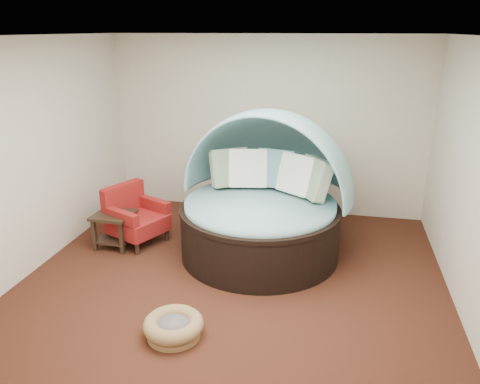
% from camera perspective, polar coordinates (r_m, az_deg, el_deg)
% --- Properties ---
extents(floor, '(5.00, 5.00, 0.00)m').
position_cam_1_polar(floor, '(5.69, -0.96, -10.97)').
color(floor, '#411E12').
rests_on(floor, ground).
extents(wall_back, '(5.00, 0.00, 5.00)m').
position_cam_1_polar(wall_back, '(7.52, 3.28, 8.01)').
color(wall_back, beige).
rests_on(wall_back, floor).
extents(wall_front, '(5.00, 0.00, 5.00)m').
position_cam_1_polar(wall_front, '(2.94, -12.29, -11.20)').
color(wall_front, beige).
rests_on(wall_front, floor).
extents(wall_left, '(0.00, 5.00, 5.00)m').
position_cam_1_polar(wall_left, '(6.17, -24.34, 3.81)').
color(wall_left, beige).
rests_on(wall_left, floor).
extents(wall_right, '(0.00, 5.00, 5.00)m').
position_cam_1_polar(wall_right, '(5.20, 26.92, 0.73)').
color(wall_right, beige).
rests_on(wall_right, floor).
extents(ceiling, '(5.00, 5.00, 0.00)m').
position_cam_1_polar(ceiling, '(4.91, -1.15, 18.50)').
color(ceiling, white).
rests_on(ceiling, wall_back).
extents(canopy_daybed, '(2.53, 2.47, 1.92)m').
position_cam_1_polar(canopy_daybed, '(6.10, 2.92, 0.36)').
color(canopy_daybed, black).
rests_on(canopy_daybed, floor).
extents(pet_basket, '(0.74, 0.74, 0.21)m').
position_cam_1_polar(pet_basket, '(4.81, -8.10, -15.93)').
color(pet_basket, olive).
rests_on(pet_basket, floor).
extents(red_armchair, '(0.92, 0.92, 0.81)m').
position_cam_1_polar(red_armchair, '(6.73, -12.69, -2.94)').
color(red_armchair, black).
rests_on(red_armchair, floor).
extents(side_table, '(0.52, 0.52, 0.49)m').
position_cam_1_polar(side_table, '(6.67, -15.04, -3.92)').
color(side_table, black).
rests_on(side_table, floor).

